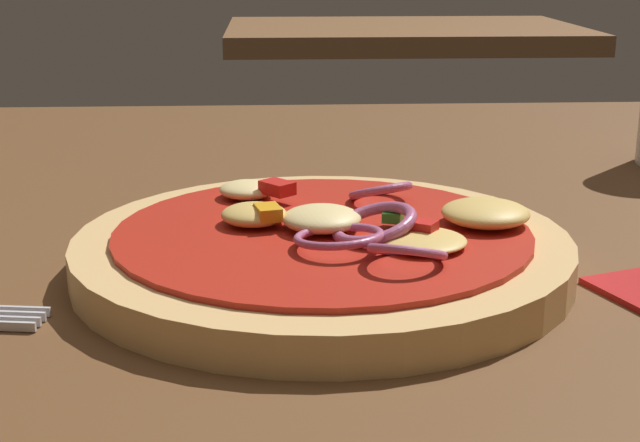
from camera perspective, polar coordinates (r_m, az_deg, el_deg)
The scene contains 3 objects.
dining_table at distance 0.50m, azimuth 5.15°, elevation -3.89°, with size 1.38×0.93×0.04m.
pizza at distance 0.46m, azimuth 0.34°, elevation -1.70°, with size 0.24×0.24×0.04m.
background_table at distance 1.89m, azimuth 5.08°, elevation 11.27°, with size 0.69×0.47×0.04m.
Camera 1 is at (-0.07, -0.46, 0.19)m, focal length 52.29 mm.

